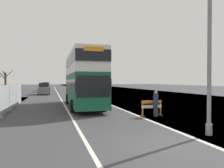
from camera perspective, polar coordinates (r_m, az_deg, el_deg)
The scene contains 10 objects.
ground at distance 8.76m, azimuth 17.95°, elevation -15.65°, with size 140.00×280.00×0.10m.
double_decker_bus at distance 19.89m, azimuth -7.93°, elevation 1.44°, with size 2.91×11.33×4.95m.
lamppost_foreground at distance 10.50m, azimuth 24.99°, elevation 11.39°, with size 0.29×0.70×9.22m.
roadworks_barrier at distance 14.74m, azimuth 10.72°, elevation -6.04°, with size 1.50×0.45×1.09m.
construction_site_fence at distance 18.63m, azimuth -26.15°, elevation -3.50°, with size 0.44×13.80×2.18m.
car_oncoming_near at distance 39.06m, azimuth -18.00°, elevation -1.31°, with size 1.97×4.46×2.07m.
car_receding_mid at distance 48.88m, azimuth -17.93°, elevation -0.93°, with size 1.93×3.89×1.99m.
car_receding_far at distance 57.55m, azimuth -17.54°, elevation -0.62°, with size 2.03×4.43×2.07m.
bare_tree_far_verge_mid at distance 41.10m, azimuth -27.01°, elevation 0.60°, with size 2.52×3.10×4.40m.
pedestrian_at_kerb at distance 14.68m, azimuth 11.79°, elevation -5.18°, with size 0.34×0.34×1.77m.
Camera 1 is at (-4.23, -6.82, 2.44)m, focal length 33.63 mm.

